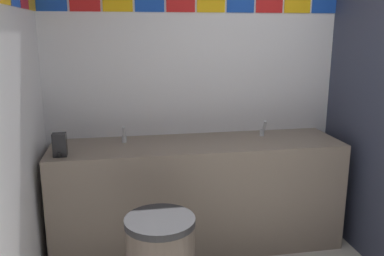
# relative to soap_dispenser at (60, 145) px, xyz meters

# --- Properties ---
(wall_back) EXTENTS (4.25, 0.09, 2.74)m
(wall_back) POSITION_rel_soap_dispenser_xyz_m (1.96, 0.49, 0.46)
(wall_back) COLOR silver
(wall_back) RESTS_ON ground_plane
(vanity_counter) EXTENTS (2.19, 0.57, 0.84)m
(vanity_counter) POSITION_rel_soap_dispenser_xyz_m (0.98, 0.17, -0.49)
(vanity_counter) COLOR gray
(vanity_counter) RESTS_ON ground_plane
(faucet_left) EXTENTS (0.04, 0.10, 0.14)m
(faucet_left) POSITION_rel_soap_dispenser_xyz_m (0.43, 0.26, -0.03)
(faucet_left) COLOR silver
(faucet_left) RESTS_ON vanity_counter
(faucet_right) EXTENTS (0.04, 0.10, 0.14)m
(faucet_right) POSITION_rel_soap_dispenser_xyz_m (1.53, 0.26, -0.03)
(faucet_right) COLOR silver
(faucet_right) RESTS_ON vanity_counter
(soap_dispenser) EXTENTS (0.09, 0.09, 0.16)m
(soap_dispenser) POSITION_rel_soap_dispenser_xyz_m (0.00, 0.00, 0.00)
(soap_dispenser) COLOR black
(soap_dispenser) RESTS_ON vanity_counter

